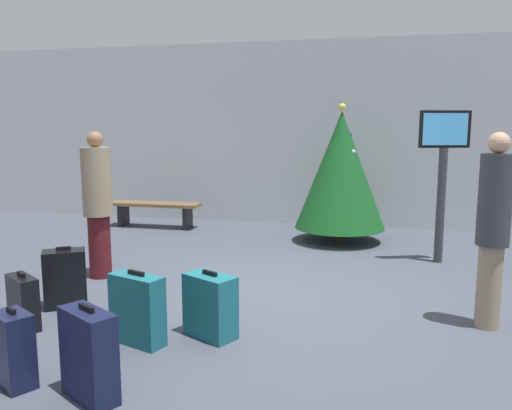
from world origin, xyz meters
name	(u,v)px	position (x,y,z in m)	size (l,w,h in m)	color
ground_plane	(276,294)	(0.00, 0.00, 0.00)	(16.00, 16.00, 0.00)	#424754
back_wall	(320,134)	(0.00, 4.52, 1.78)	(16.00, 0.20, 3.56)	#B7BCC1
holiday_tree	(341,170)	(0.52, 2.99, 1.21)	(1.50, 1.50, 2.30)	#4C3319
flight_info_kiosk	(443,162)	(2.00, 1.94, 1.44)	(0.70, 0.31, 2.15)	#333338
waiting_bench	(155,208)	(-3.03, 3.43, 0.37)	(1.78, 0.44, 0.48)	brown
traveller_0	(493,225)	(2.17, -0.49, 1.00)	(0.37, 0.37, 1.88)	gray
traveller_1	(98,202)	(-2.34, 0.18, 0.98)	(0.52, 0.52, 1.87)	#4C1419
suitcase_0	(137,309)	(-0.95, -1.61, 0.32)	(0.55, 0.37, 0.67)	#19606B
suitcase_2	(23,302)	(-2.18, -1.53, 0.26)	(0.45, 0.37, 0.55)	black
suitcase_3	(89,355)	(-0.85, -2.56, 0.33)	(0.52, 0.42, 0.69)	#141938
suitcase_4	(65,278)	(-2.13, -0.90, 0.31)	(0.51, 0.45, 0.66)	black
suitcase_5	(210,306)	(-0.36, -1.31, 0.29)	(0.55, 0.46, 0.62)	#19606B
suitcase_6	(14,350)	(-1.50, -2.52, 0.29)	(0.39, 0.34, 0.61)	#141938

